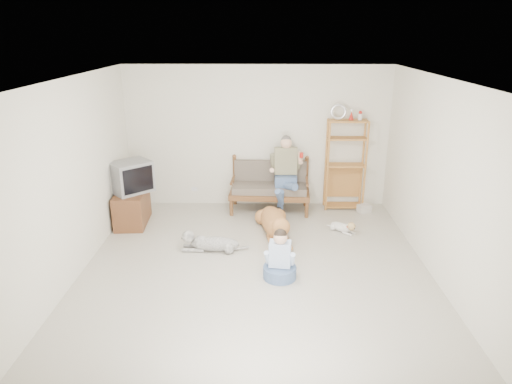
{
  "coord_description": "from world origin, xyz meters",
  "views": [
    {
      "loc": [
        0.08,
        -5.8,
        3.28
      ],
      "look_at": [
        -0.01,
        1.0,
        0.86
      ],
      "focal_mm": 32.0,
      "sensor_mm": 36.0,
      "label": 1
    }
  ],
  "objects_px": {
    "etagere": "(345,164)",
    "tv_stand": "(132,208)",
    "loveseat": "(270,185)",
    "golden_retriever": "(275,224)"
  },
  "relations": [
    {
      "from": "tv_stand",
      "to": "golden_retriever",
      "type": "distance_m",
      "value": 2.59
    },
    {
      "from": "etagere",
      "to": "golden_retriever",
      "type": "xyz_separation_m",
      "value": [
        -1.36,
        -1.3,
        -0.68
      ]
    },
    {
      "from": "tv_stand",
      "to": "golden_retriever",
      "type": "bearing_deg",
      "value": -13.81
    },
    {
      "from": "loveseat",
      "to": "tv_stand",
      "type": "height_order",
      "value": "loveseat"
    },
    {
      "from": "etagere",
      "to": "golden_retriever",
      "type": "relative_size",
      "value": 1.21
    },
    {
      "from": "etagere",
      "to": "tv_stand",
      "type": "relative_size",
      "value": 2.18
    },
    {
      "from": "tv_stand",
      "to": "golden_retriever",
      "type": "xyz_separation_m",
      "value": [
        2.54,
        -0.47,
        -0.09
      ]
    },
    {
      "from": "loveseat",
      "to": "etagere",
      "type": "relative_size",
      "value": 0.76
    },
    {
      "from": "loveseat",
      "to": "golden_retriever",
      "type": "height_order",
      "value": "loveseat"
    },
    {
      "from": "etagere",
      "to": "tv_stand",
      "type": "distance_m",
      "value": 4.03
    }
  ]
}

